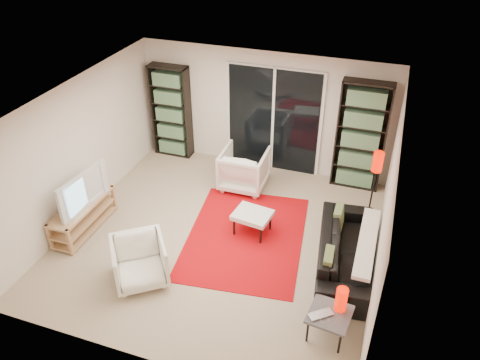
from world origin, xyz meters
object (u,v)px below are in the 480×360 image
(sofa, at_px, (346,251))
(floor_lamp, at_px, (377,169))
(ottoman, at_px, (252,216))
(armchair_back, at_px, (244,169))
(tv_stand, at_px, (84,216))
(armchair_front, at_px, (140,262))
(bookshelf_right, at_px, (361,136))
(bookshelf_left, at_px, (171,112))
(side_table, at_px, (330,316))

(sofa, xyz_separation_m, floor_lamp, (0.21, 1.41, 0.67))
(floor_lamp, bearing_deg, ottoman, -148.87)
(sofa, xyz_separation_m, armchair_back, (-2.17, 1.61, 0.08))
(tv_stand, relative_size, sofa, 0.65)
(tv_stand, bearing_deg, armchair_front, -26.92)
(bookshelf_right, relative_size, armchair_back, 2.44)
(bookshelf_right, distance_m, sofa, 2.48)
(armchair_back, bearing_deg, floor_lamp, 174.45)
(bookshelf_left, relative_size, side_table, 3.35)
(tv_stand, bearing_deg, armchair_back, 44.51)
(tv_stand, xyz_separation_m, ottoman, (2.72, 0.82, 0.08))
(armchair_back, bearing_deg, armchair_front, 76.47)
(tv_stand, distance_m, side_table, 4.37)
(bookshelf_left, relative_size, armchair_front, 2.54)
(tv_stand, height_order, ottoman, tv_stand)
(sofa, bearing_deg, bookshelf_right, -3.12)
(tv_stand, bearing_deg, bookshelf_right, 34.58)
(floor_lamp, bearing_deg, armchair_front, -138.58)
(sofa, xyz_separation_m, armchair_front, (-2.81, -1.26, 0.04))
(tv_stand, bearing_deg, ottoman, 16.78)
(armchair_back, xyz_separation_m, side_table, (2.14, -2.98, -0.03))
(armchair_back, bearing_deg, bookshelf_right, -160.25)
(floor_lamp, bearing_deg, sofa, -98.60)
(armchair_back, relative_size, armchair_front, 1.12)
(tv_stand, bearing_deg, bookshelf_left, 84.05)
(sofa, xyz_separation_m, side_table, (-0.03, -1.37, 0.05))
(ottoman, distance_m, floor_lamp, 2.20)
(sofa, bearing_deg, armchair_front, 107.03)
(sofa, height_order, side_table, sofa)
(side_table, xyz_separation_m, floor_lamp, (0.24, 2.78, 0.62))
(tv_stand, height_order, sofa, sofa)
(ottoman, bearing_deg, bookshelf_left, 139.87)
(bookshelf_left, relative_size, sofa, 0.93)
(sofa, bearing_deg, floor_lamp, -15.67)
(bookshelf_right, distance_m, tv_stand, 5.10)
(side_table, relative_size, floor_lamp, 0.45)
(armchair_back, distance_m, ottoman, 1.41)
(side_table, bearing_deg, sofa, 88.92)
(side_table, bearing_deg, armchair_back, 125.68)
(armchair_back, distance_m, floor_lamp, 2.46)
(side_table, height_order, floor_lamp, floor_lamp)
(side_table, bearing_deg, tv_stand, 168.50)
(tv_stand, relative_size, armchair_front, 1.77)
(bookshelf_right, bearing_deg, tv_stand, -145.42)
(tv_stand, relative_size, armchair_back, 1.58)
(sofa, relative_size, ottoman, 3.17)
(ottoman, bearing_deg, armchair_back, 113.98)
(bookshelf_left, height_order, ottoman, bookshelf_left)
(bookshelf_right, height_order, side_table, bookshelf_right)
(bookshelf_left, distance_m, ottoman, 3.23)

